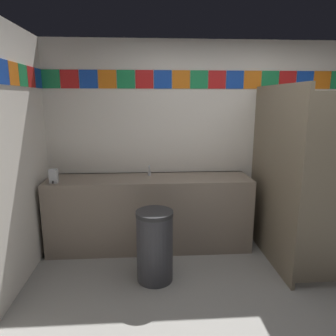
% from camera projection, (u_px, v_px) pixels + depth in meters
% --- Properties ---
extents(ground_plane, '(9.76, 9.76, 0.00)m').
position_uv_depth(ground_plane, '(265.00, 318.00, 2.61)').
color(ground_plane, gray).
extents(wall_back, '(4.44, 0.09, 2.51)m').
position_uv_depth(wall_back, '(223.00, 142.00, 4.00)').
color(wall_back, silver).
rests_on(wall_back, ground_plane).
extents(vanity_counter, '(2.43, 0.56, 0.89)m').
position_uv_depth(vanity_counter, '(150.00, 212.00, 3.80)').
color(vanity_counter, gray).
rests_on(vanity_counter, ground_plane).
extents(faucet_center, '(0.04, 0.10, 0.14)m').
position_uv_depth(faucet_center, '(149.00, 172.00, 3.78)').
color(faucet_center, silver).
rests_on(faucet_center, vanity_counter).
extents(soap_dispenser, '(0.09, 0.09, 0.16)m').
position_uv_depth(soap_dispenser, '(54.00, 176.00, 3.46)').
color(soap_dispenser, '#B7BABF').
rests_on(soap_dispenser, vanity_counter).
extents(stall_divider, '(0.92, 1.31, 1.96)m').
position_uv_depth(stall_divider, '(299.00, 182.00, 3.18)').
color(stall_divider, '#726651').
rests_on(stall_divider, ground_plane).
extents(toilet, '(0.39, 0.49, 0.74)m').
position_uv_depth(toilet, '(301.00, 222.00, 3.85)').
color(toilet, white).
rests_on(toilet, ground_plane).
extents(trash_bin, '(0.37, 0.37, 0.73)m').
position_uv_depth(trash_bin, '(155.00, 246.00, 3.10)').
color(trash_bin, '#333338').
rests_on(trash_bin, ground_plane).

